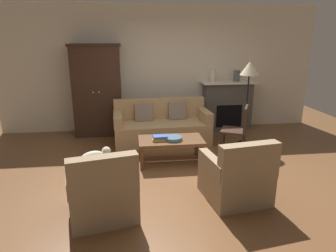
{
  "coord_description": "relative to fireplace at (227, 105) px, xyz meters",
  "views": [
    {
      "loc": [
        -0.67,
        -4.35,
        2.09
      ],
      "look_at": [
        -0.03,
        0.79,
        0.55
      ],
      "focal_mm": 32.03,
      "sensor_mm": 36.0,
      "label": 1
    }
  ],
  "objects": [
    {
      "name": "side_chair_wooden",
      "position": [
        -0.28,
        -1.58,
        -0.06
      ],
      "size": [
        0.59,
        0.59,
        0.9
      ],
      "color": "#382319",
      "rests_on": "ground"
    },
    {
      "name": "dog",
      "position": [
        -2.84,
        -2.11,
        -0.32
      ],
      "size": [
        0.52,
        0.37,
        0.39
      ],
      "color": "beige",
      "rests_on": "ground"
    },
    {
      "name": "book_stack",
      "position": [
        -1.77,
        -1.9,
        -0.11
      ],
      "size": [
        0.26,
        0.19,
        0.08
      ],
      "color": "gold",
      "rests_on": "coffee_table"
    },
    {
      "name": "fireplace",
      "position": [
        0.0,
        0.0,
        0.0
      ],
      "size": [
        1.26,
        0.48,
        1.12
      ],
      "color": "#4C4947",
      "rests_on": "ground"
    },
    {
      "name": "couch",
      "position": [
        -1.63,
        -0.78,
        -0.25
      ],
      "size": [
        1.96,
        0.94,
        0.86
      ],
      "color": "tan",
      "rests_on": "ground"
    },
    {
      "name": "floor_lamp",
      "position": [
        0.04,
        -1.1,
        0.86
      ],
      "size": [
        0.36,
        0.36,
        1.65
      ],
      "color": "black",
      "rests_on": "ground"
    },
    {
      "name": "ground_plane",
      "position": [
        -1.55,
        -2.3,
        -0.57
      ],
      "size": [
        9.6,
        9.6,
        0.0
      ],
      "primitive_type": "plane",
      "color": "brown"
    },
    {
      "name": "mantel_vase_slate",
      "position": [
        0.18,
        -0.02,
        0.68
      ],
      "size": [
        0.14,
        0.14,
        0.25
      ],
      "primitive_type": "cylinder",
      "color": "#565B66",
      "rests_on": "fireplace"
    },
    {
      "name": "armchair_near_left",
      "position": [
        -2.6,
        -3.39,
        -0.25
      ],
      "size": [
        0.91,
        0.91,
        0.88
      ],
      "color": "#997F60",
      "rests_on": "ground"
    },
    {
      "name": "coffee_table",
      "position": [
        -1.58,
        -1.85,
        -0.2
      ],
      "size": [
        1.1,
        0.6,
        0.42
      ],
      "color": "brown",
      "rests_on": "ground"
    },
    {
      "name": "armchair_near_right",
      "position": [
        -0.88,
        -3.21,
        -0.25
      ],
      "size": [
        0.88,
        0.88,
        0.88
      ],
      "color": "#997F60",
      "rests_on": "ground"
    },
    {
      "name": "fruit_bowl",
      "position": [
        -1.55,
        -1.9,
        -0.12
      ],
      "size": [
        0.32,
        0.32,
        0.06
      ],
      "primitive_type": "cylinder",
      "color": "slate",
      "rests_on": "coffee_table"
    },
    {
      "name": "mantel_vase_cream",
      "position": [
        -0.38,
        -0.02,
        0.69
      ],
      "size": [
        0.12,
        0.12,
        0.29
      ],
      "primitive_type": "cylinder",
      "color": "beige",
      "rests_on": "fireplace"
    },
    {
      "name": "armoire",
      "position": [
        -2.95,
        -0.08,
        0.42
      ],
      "size": [
        1.06,
        0.57,
        1.96
      ],
      "color": "#382319",
      "rests_on": "ground"
    },
    {
      "name": "back_wall",
      "position": [
        -1.55,
        0.25,
        0.83
      ],
      "size": [
        7.2,
        0.1,
        2.8
      ],
      "primitive_type": "cube",
      "color": "silver",
      "rests_on": "ground"
    }
  ]
}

